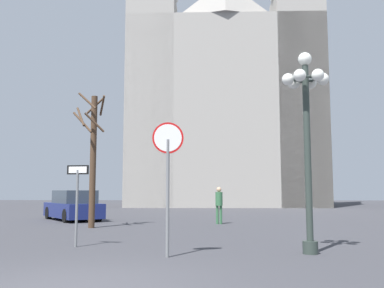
{
  "coord_description": "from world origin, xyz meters",
  "views": [
    {
      "loc": [
        2.14,
        -6.68,
        1.49
      ],
      "look_at": [
        1.04,
        18.43,
        4.25
      ],
      "focal_mm": 39.8,
      "sensor_mm": 36.0,
      "label": 1
    }
  ],
  "objects_px": {
    "pedestrian_walking": "(219,202)",
    "stop_sign": "(168,163)",
    "one_way_arrow_sign": "(77,195)",
    "cathedral": "(223,87)",
    "street_lamp": "(307,120)",
    "parked_car_near_navy": "(73,206)",
    "bare_tree": "(92,154)"
  },
  "relations": [
    {
      "from": "bare_tree",
      "to": "stop_sign",
      "type": "bearing_deg",
      "value": -62.52
    },
    {
      "from": "parked_car_near_navy",
      "to": "cathedral",
      "type": "bearing_deg",
      "value": 68.23
    },
    {
      "from": "one_way_arrow_sign",
      "to": "street_lamp",
      "type": "relative_size",
      "value": 0.44
    },
    {
      "from": "one_way_arrow_sign",
      "to": "parked_car_near_navy",
      "type": "bearing_deg",
      "value": 108.49
    },
    {
      "from": "cathedral",
      "to": "pedestrian_walking",
      "type": "distance_m",
      "value": 25.44
    },
    {
      "from": "parked_car_near_navy",
      "to": "pedestrian_walking",
      "type": "distance_m",
      "value": 7.66
    },
    {
      "from": "one_way_arrow_sign",
      "to": "bare_tree",
      "type": "bearing_deg",
      "value": 102.12
    },
    {
      "from": "parked_car_near_navy",
      "to": "pedestrian_walking",
      "type": "xyz_separation_m",
      "value": [
        7.35,
        -2.14,
        0.3
      ]
    },
    {
      "from": "cathedral",
      "to": "one_way_arrow_sign",
      "type": "distance_m",
      "value": 33.05
    },
    {
      "from": "one_way_arrow_sign",
      "to": "cathedral",
      "type": "bearing_deg",
      "value": 80.97
    },
    {
      "from": "parked_car_near_navy",
      "to": "pedestrian_walking",
      "type": "relative_size",
      "value": 2.83
    },
    {
      "from": "pedestrian_walking",
      "to": "stop_sign",
      "type": "bearing_deg",
      "value": -97.99
    },
    {
      "from": "street_lamp",
      "to": "pedestrian_walking",
      "type": "distance_m",
      "value": 9.45
    },
    {
      "from": "cathedral",
      "to": "pedestrian_walking",
      "type": "relative_size",
      "value": 23.57
    },
    {
      "from": "bare_tree",
      "to": "pedestrian_walking",
      "type": "relative_size",
      "value": 3.33
    },
    {
      "from": "stop_sign",
      "to": "bare_tree",
      "type": "bearing_deg",
      "value": 117.48
    },
    {
      "from": "stop_sign",
      "to": "street_lamp",
      "type": "xyz_separation_m",
      "value": [
        3.33,
        0.65,
        1.09
      ]
    },
    {
      "from": "one_way_arrow_sign",
      "to": "bare_tree",
      "type": "relative_size",
      "value": 0.39
    },
    {
      "from": "parked_car_near_navy",
      "to": "pedestrian_walking",
      "type": "height_order",
      "value": "pedestrian_walking"
    },
    {
      "from": "parked_car_near_navy",
      "to": "one_way_arrow_sign",
      "type": "bearing_deg",
      "value": -71.51
    },
    {
      "from": "street_lamp",
      "to": "one_way_arrow_sign",
      "type": "bearing_deg",
      "value": 170.6
    },
    {
      "from": "street_lamp",
      "to": "bare_tree",
      "type": "height_order",
      "value": "bare_tree"
    },
    {
      "from": "parked_car_near_navy",
      "to": "bare_tree",
      "type": "bearing_deg",
      "value": -63.81
    },
    {
      "from": "cathedral",
      "to": "stop_sign",
      "type": "height_order",
      "value": "cathedral"
    },
    {
      "from": "stop_sign",
      "to": "street_lamp",
      "type": "height_order",
      "value": "street_lamp"
    },
    {
      "from": "one_way_arrow_sign",
      "to": "bare_tree",
      "type": "distance_m",
      "value": 6.1
    },
    {
      "from": "bare_tree",
      "to": "pedestrian_walking",
      "type": "xyz_separation_m",
      "value": [
        5.19,
        2.23,
        -1.96
      ]
    },
    {
      "from": "cathedral",
      "to": "bare_tree",
      "type": "bearing_deg",
      "value": -103.73
    },
    {
      "from": "stop_sign",
      "to": "one_way_arrow_sign",
      "type": "distance_m",
      "value": 3.16
    },
    {
      "from": "cathedral",
      "to": "parked_car_near_navy",
      "type": "xyz_separation_m",
      "value": [
        -8.3,
        -20.8,
        -11.25
      ]
    },
    {
      "from": "parked_car_near_navy",
      "to": "stop_sign",
      "type": "bearing_deg",
      "value": -63.0
    },
    {
      "from": "stop_sign",
      "to": "one_way_arrow_sign",
      "type": "bearing_deg",
      "value": 147.94
    }
  ]
}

